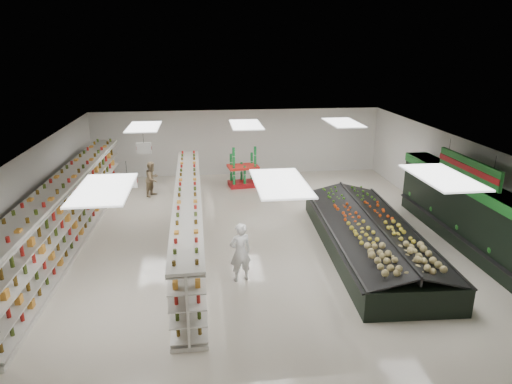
{
  "coord_description": "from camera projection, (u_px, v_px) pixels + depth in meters",
  "views": [
    {
      "loc": [
        -1.79,
        -14.02,
        6.27
      ],
      "look_at": [
        0.01,
        0.76,
        1.39
      ],
      "focal_mm": 32.0,
      "sensor_mm": 36.0,
      "label": 1
    }
  ],
  "objects": [
    {
      "name": "wall_left",
      "position": [
        34.0,
        202.0,
        14.08
      ],
      "size": [
        0.02,
        16.0,
        3.2
      ],
      "primitive_type": "cube",
      "color": "silver",
      "rests_on": "floor"
    },
    {
      "name": "aisle_sign_near",
      "position": [
        127.0,
        181.0,
        12.2
      ],
      "size": [
        0.52,
        0.06,
        0.75
      ],
      "color": "white",
      "rests_on": "ceiling"
    },
    {
      "name": "wall_back",
      "position": [
        238.0,
        142.0,
        22.43
      ],
      "size": [
        14.0,
        0.02,
        3.2
      ],
      "primitive_type": "cube",
      "color": "silver",
      "rests_on": "floor"
    },
    {
      "name": "gondola_center",
      "position": [
        189.0,
        221.0,
        14.54
      ],
      "size": [
        0.96,
        10.87,
        1.88
      ],
      "rotation": [
        0.0,
        0.0,
        0.01
      ],
      "color": "silver",
      "rests_on": "floor"
    },
    {
      "name": "floor",
      "position": [
        258.0,
        238.0,
        15.38
      ],
      "size": [
        16.0,
        16.0,
        0.0
      ],
      "primitive_type": "plane",
      "color": "beige",
      "rests_on": "ground"
    },
    {
      "name": "ceiling",
      "position": [
        259.0,
        145.0,
        14.38
      ],
      "size": [
        14.0,
        16.0,
        0.02
      ],
      "primitive_type": "cube",
      "color": "white",
      "rests_on": "wall_back"
    },
    {
      "name": "produce_wall_case",
      "position": [
        470.0,
        211.0,
        14.33
      ],
      "size": [
        0.93,
        8.0,
        2.2
      ],
      "color": "black",
      "rests_on": "floor"
    },
    {
      "name": "shopper_background",
      "position": [
        152.0,
        179.0,
        19.41
      ],
      "size": [
        0.75,
        0.86,
        1.5
      ],
      "primitive_type": "imported",
      "rotation": [
        0.0,
        0.0,
        1.07
      ],
      "color": "tan",
      "rests_on": "floor"
    },
    {
      "name": "soda_endcap",
      "position": [
        243.0,
        168.0,
        20.69
      ],
      "size": [
        1.46,
        1.08,
        1.73
      ],
      "rotation": [
        0.0,
        0.0,
        0.13
      ],
      "color": "#B01418",
      "rests_on": "floor"
    },
    {
      "name": "wall_front",
      "position": [
        321.0,
        347.0,
        7.34
      ],
      "size": [
        14.0,
        0.02,
        3.2
      ],
      "primitive_type": "cube",
      "color": "silver",
      "rests_on": "floor"
    },
    {
      "name": "produce_island",
      "position": [
        369.0,
        236.0,
        14.27
      ],
      "size": [
        3.14,
        7.8,
        1.15
      ],
      "rotation": [
        0.0,
        0.0,
        -0.05
      ],
      "color": "black",
      "rests_on": "floor"
    },
    {
      "name": "aisle_sign_far",
      "position": [
        144.0,
        148.0,
        15.97
      ],
      "size": [
        0.52,
        0.06,
        0.75
      ],
      "color": "white",
      "rests_on": "ceiling"
    },
    {
      "name": "shopper_main",
      "position": [
        240.0,
        252.0,
        12.39
      ],
      "size": [
        0.71,
        0.56,
        1.7
      ],
      "primitive_type": "imported",
      "rotation": [
        0.0,
        0.0,
        3.42
      ],
      "color": "white",
      "rests_on": "floor"
    },
    {
      "name": "hortifruti_banner",
      "position": [
        468.0,
        168.0,
        13.86
      ],
      "size": [
        0.12,
        3.2,
        0.95
      ],
      "color": "#207828",
      "rests_on": "ceiling"
    },
    {
      "name": "wall_right",
      "position": [
        460.0,
        185.0,
        15.68
      ],
      "size": [
        0.02,
        16.0,
        3.2
      ],
      "primitive_type": "cube",
      "color": "silver",
      "rests_on": "floor"
    },
    {
      "name": "gondola_left",
      "position": [
        68.0,
        215.0,
        14.66
      ],
      "size": [
        1.28,
        12.56,
        2.17
      ],
      "rotation": [
        0.0,
        0.0,
        -0.03
      ],
      "color": "silver",
      "rests_on": "floor"
    }
  ]
}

